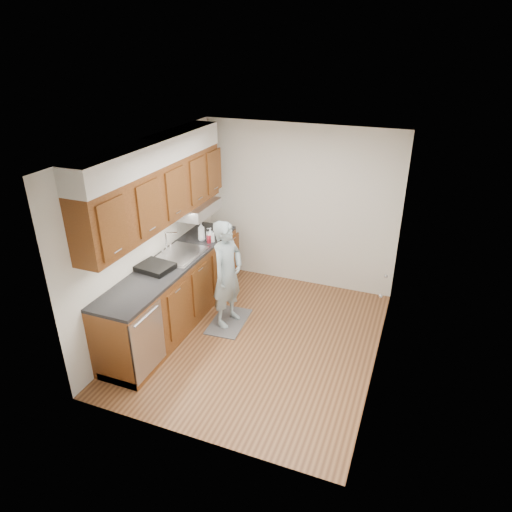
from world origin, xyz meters
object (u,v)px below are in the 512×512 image
Objects in this scene: soap_bottle_b at (210,235)px; dish_rack at (155,267)px; soda_can at (209,239)px; person at (227,267)px; soap_bottle_a at (201,231)px.

soap_bottle_b is 0.50× the size of dish_rack.
soda_can is 1.02m from dish_rack.
dish_rack is (-0.75, -0.53, 0.12)m from person.
soda_can is at bearing -90.17° from soap_bottle_b.
dish_rack is (-0.26, -0.99, -0.02)m from soda_can.
soda_can is (0.14, -0.05, -0.08)m from soap_bottle_a.
soda_can is at bearing 82.59° from dish_rack.
soda_can is at bearing -18.26° from soap_bottle_a.
dish_rack is at bearing -104.10° from soap_bottle_b.
person reaches higher than soap_bottle_b.
soap_bottle_a is at bearing 161.74° from soda_can.
person is 0.84m from soap_bottle_a.
soda_can is (-0.00, -0.05, -0.05)m from soap_bottle_b.
soap_bottle_a reaches higher than soda_can.
soda_can is (-0.49, 0.46, 0.14)m from person.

